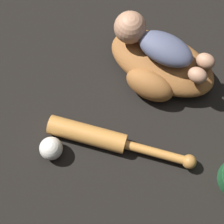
{
  "coord_description": "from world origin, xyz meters",
  "views": [
    {
      "loc": [
        -0.26,
        0.57,
        1.14
      ],
      "look_at": [
        -0.0,
        0.25,
        0.08
      ],
      "focal_mm": 60.0,
      "sensor_mm": 36.0,
      "label": 1
    }
  ],
  "objects_px": {
    "baseball_glove": "(160,66)",
    "baseball": "(51,148)",
    "baseball_bat": "(104,139)",
    "baby_figure": "(155,42)"
  },
  "relations": [
    {
      "from": "baseball_glove",
      "to": "baseball",
      "type": "height_order",
      "value": "baseball_glove"
    },
    {
      "from": "baseball_glove",
      "to": "baseball_bat",
      "type": "distance_m",
      "value": 0.31
    },
    {
      "from": "baseball_bat",
      "to": "baseball",
      "type": "xyz_separation_m",
      "value": [
        0.11,
        0.13,
        0.01
      ]
    },
    {
      "from": "baby_figure",
      "to": "baseball",
      "type": "distance_m",
      "value": 0.46
    },
    {
      "from": "baseball_bat",
      "to": "baby_figure",
      "type": "bearing_deg",
      "value": -81.33
    },
    {
      "from": "baseball_glove",
      "to": "baby_figure",
      "type": "height_order",
      "value": "baby_figure"
    },
    {
      "from": "baseball_bat",
      "to": "baseball",
      "type": "relative_size",
      "value": 6.16
    },
    {
      "from": "baby_figure",
      "to": "baseball_bat",
      "type": "height_order",
      "value": "baby_figure"
    },
    {
      "from": "baseball_glove",
      "to": "baby_figure",
      "type": "relative_size",
      "value": 1.16
    },
    {
      "from": "baby_figure",
      "to": "baseball_bat",
      "type": "bearing_deg",
      "value": 98.67
    }
  ]
}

